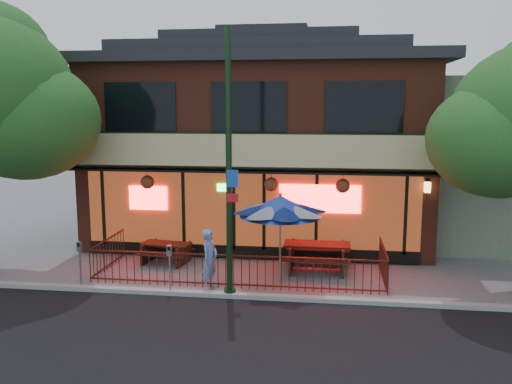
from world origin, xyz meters
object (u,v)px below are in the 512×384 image
street_light (229,180)px  pedestrian (210,259)px  parking_meter_near (170,261)px  picnic_table_right (317,253)px  picnic_table_left (166,250)px  parking_meter_far (80,257)px  patio_umbrella (280,206)px

street_light → pedestrian: bearing=142.6°
pedestrian → parking_meter_near: 1.13m
picnic_table_right → pedestrian: 3.59m
picnic_table_left → parking_meter_far: 3.21m
patio_umbrella → parking_meter_far: 5.74m
parking_meter_near → parking_meter_far: parking_meter_near is taller
street_light → parking_meter_near: bearing=-177.3°
picnic_table_left → patio_umbrella: size_ratio=0.66×
street_light → picnic_table_right: bearing=48.8°
patio_umbrella → parking_meter_far: (-5.43, -1.27, -1.33)m
street_light → parking_meter_far: size_ratio=5.17×
picnic_table_right → parking_meter_far: bearing=-158.3°
picnic_table_right → parking_meter_far: parking_meter_far is taller
street_light → patio_umbrella: bearing=46.0°
picnic_table_left → patio_umbrella: bearing=-21.0°
picnic_table_right → street_light: bearing=-131.2°
picnic_table_right → parking_meter_far: 6.96m
parking_meter_far → parking_meter_near: bearing=-1.8°
pedestrian → parking_meter_far: size_ratio=1.25×
picnic_table_right → pedestrian: (-2.91, -2.07, 0.28)m
street_light → parking_meter_far: bearing=180.0°
parking_meter_far → pedestrian: bearing=8.0°
patio_umbrella → pedestrian: 2.48m
picnic_table_left → pedestrian: 2.99m
picnic_table_left → patio_umbrella: patio_umbrella is taller
picnic_table_left → pedestrian: size_ratio=1.03×
picnic_table_left → picnic_table_right: 4.86m
picnic_table_right → parking_meter_near: parking_meter_near is taller
pedestrian → parking_meter_far: 3.58m
picnic_table_right → pedestrian: bearing=-144.6°
street_light → picnic_table_left: street_light is taller
picnic_table_left → pedestrian: pedestrian is taller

